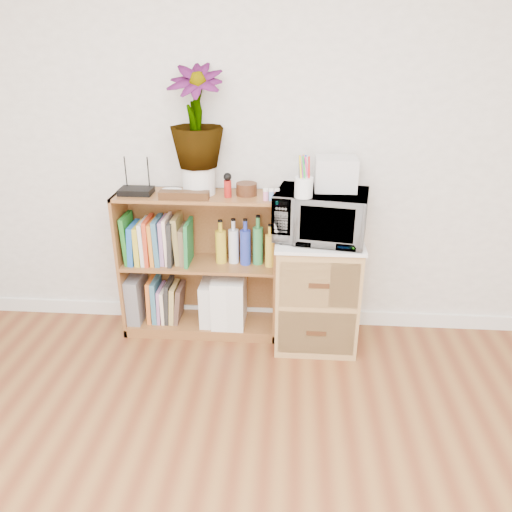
# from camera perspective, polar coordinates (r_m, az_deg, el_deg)

# --- Properties ---
(skirting_board) EXTENTS (4.00, 0.02, 0.10)m
(skirting_board) POSITION_cam_1_polar(r_m,az_deg,el_deg) (3.51, -0.05, -6.60)
(skirting_board) COLOR white
(skirting_board) RESTS_ON ground
(bookshelf) EXTENTS (1.00, 0.30, 0.95)m
(bookshelf) POSITION_cam_1_polar(r_m,az_deg,el_deg) (3.23, -6.45, -1.07)
(bookshelf) COLOR brown
(bookshelf) RESTS_ON ground
(wicker_unit) EXTENTS (0.50, 0.45, 0.70)m
(wicker_unit) POSITION_cam_1_polar(r_m,az_deg,el_deg) (3.17, 6.90, -4.13)
(wicker_unit) COLOR #9E7542
(wicker_unit) RESTS_ON ground
(microwave) EXTENTS (0.57, 0.44, 0.29)m
(microwave) POSITION_cam_1_polar(r_m,az_deg,el_deg) (2.95, 7.40, 4.63)
(microwave) COLOR white
(microwave) RESTS_ON wicker_unit
(pen_cup) EXTENTS (0.10, 0.10, 0.11)m
(pen_cup) POSITION_cam_1_polar(r_m,az_deg,el_deg) (2.78, 5.47, 7.83)
(pen_cup) COLOR white
(pen_cup) RESTS_ON microwave
(small_appliance) EXTENTS (0.24, 0.20, 0.19)m
(small_appliance) POSITION_cam_1_polar(r_m,az_deg,el_deg) (2.93, 9.10, 9.28)
(small_appliance) COLOR silver
(small_appliance) RESTS_ON microwave
(router) EXTENTS (0.20, 0.13, 0.04)m
(router) POSITION_cam_1_polar(r_m,az_deg,el_deg) (3.13, -13.53, 7.23)
(router) COLOR black
(router) RESTS_ON bookshelf
(white_bowl) EXTENTS (0.13, 0.13, 0.03)m
(white_bowl) POSITION_cam_1_polar(r_m,az_deg,el_deg) (3.06, -9.67, 7.15)
(white_bowl) COLOR silver
(white_bowl) RESTS_ON bookshelf
(plant_pot) EXTENTS (0.20, 0.20, 0.17)m
(plant_pot) POSITION_cam_1_polar(r_m,az_deg,el_deg) (3.05, -6.55, 8.61)
(plant_pot) COLOR silver
(plant_pot) RESTS_ON bookshelf
(potted_plant) EXTENTS (0.32, 0.32, 0.57)m
(potted_plant) POSITION_cam_1_polar(r_m,az_deg,el_deg) (2.98, -6.89, 15.50)
(potted_plant) COLOR #2F722D
(potted_plant) RESTS_ON plant_pot
(trinket_box) EXTENTS (0.29, 0.07, 0.05)m
(trinket_box) POSITION_cam_1_polar(r_m,az_deg,el_deg) (2.97, -8.23, 6.89)
(trinket_box) COLOR #36200E
(trinket_box) RESTS_ON bookshelf
(kokeshi_doll) EXTENTS (0.04, 0.04, 0.10)m
(kokeshi_doll) POSITION_cam_1_polar(r_m,az_deg,el_deg) (2.98, -3.25, 7.68)
(kokeshi_doll) COLOR maroon
(kokeshi_doll) RESTS_ON bookshelf
(wooden_bowl) EXTENTS (0.13, 0.13, 0.07)m
(wooden_bowl) POSITION_cam_1_polar(r_m,az_deg,el_deg) (3.02, -1.09, 7.66)
(wooden_bowl) COLOR #361B0E
(wooden_bowl) RESTS_ON bookshelf
(paint_jars) EXTENTS (0.11, 0.04, 0.05)m
(paint_jars) POSITION_cam_1_polar(r_m,az_deg,el_deg) (2.91, 1.76, 6.87)
(paint_jars) COLOR pink
(paint_jars) RESTS_ON bookshelf
(file_box) EXTENTS (0.09, 0.25, 0.31)m
(file_box) POSITION_cam_1_polar(r_m,az_deg,el_deg) (3.44, -13.48, -4.57)
(file_box) COLOR slate
(file_box) RESTS_ON bookshelf
(magazine_holder_left) EXTENTS (0.09, 0.23, 0.29)m
(magazine_holder_left) POSITION_cam_1_polar(r_m,az_deg,el_deg) (3.33, -5.45, -5.22)
(magazine_holder_left) COLOR silver
(magazine_holder_left) RESTS_ON bookshelf
(magazine_holder_mid) EXTENTS (0.11, 0.27, 0.33)m
(magazine_holder_mid) POSITION_cam_1_polar(r_m,az_deg,el_deg) (3.31, -3.99, -4.98)
(magazine_holder_mid) COLOR white
(magazine_holder_mid) RESTS_ON bookshelf
(magazine_holder_right) EXTENTS (0.11, 0.27, 0.34)m
(magazine_holder_right) POSITION_cam_1_polar(r_m,az_deg,el_deg) (3.29, -2.19, -5.03)
(magazine_holder_right) COLOR silver
(magazine_holder_right) RESTS_ON bookshelf
(cookbooks) EXTENTS (0.42, 0.20, 0.31)m
(cookbooks) POSITION_cam_1_polar(r_m,az_deg,el_deg) (3.22, -11.04, 1.76)
(cookbooks) COLOR #1E7322
(cookbooks) RESTS_ON bookshelf
(liquor_bottles) EXTENTS (0.37, 0.07, 0.31)m
(liquor_bottles) POSITION_cam_1_polar(r_m,az_deg,el_deg) (3.12, -1.38, 1.55)
(liquor_bottles) COLOR gold
(liquor_bottles) RESTS_ON bookshelf
(lower_books) EXTENTS (0.24, 0.19, 0.30)m
(lower_books) POSITION_cam_1_polar(r_m,az_deg,el_deg) (3.40, -10.30, -5.07)
(lower_books) COLOR orange
(lower_books) RESTS_ON bookshelf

